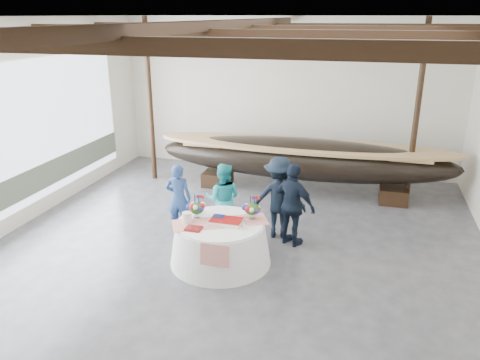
# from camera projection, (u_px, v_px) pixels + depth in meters

# --- Properties ---
(floor) EXTENTS (10.00, 12.00, 0.01)m
(floor) POSITION_uv_depth(u_px,v_px,m) (228.00, 261.00, 9.10)
(floor) COLOR #3D3D42
(floor) RESTS_ON ground
(wall_back) EXTENTS (10.00, 0.02, 4.50)m
(wall_back) POSITION_uv_depth(u_px,v_px,m) (286.00, 96.00, 13.80)
(wall_back) COLOR silver
(wall_back) RESTS_ON ground
(ceiling) EXTENTS (10.00, 12.00, 0.01)m
(ceiling) POSITION_uv_depth(u_px,v_px,m) (226.00, 17.00, 7.60)
(ceiling) COLOR white
(ceiling) RESTS_ON wall_back
(pavilion_structure) EXTENTS (9.80, 11.76, 4.50)m
(pavilion_structure) POSITION_uv_depth(u_px,v_px,m) (238.00, 46.00, 8.43)
(pavilion_structure) COLOR black
(pavilion_structure) RESTS_ON ground
(open_bay) EXTENTS (0.03, 7.00, 3.20)m
(open_bay) POSITION_uv_depth(u_px,v_px,m) (33.00, 140.00, 10.65)
(open_bay) COLOR silver
(open_bay) RESTS_ON ground
(longboat_display) EXTENTS (7.90, 1.58, 1.48)m
(longboat_display) POSITION_uv_depth(u_px,v_px,m) (303.00, 159.00, 12.32)
(longboat_display) COLOR black
(longboat_display) RESTS_ON ground
(banquet_table) EXTENTS (1.94, 1.94, 0.83)m
(banquet_table) POSITION_uv_depth(u_px,v_px,m) (220.00, 242.00, 8.95)
(banquet_table) COLOR white
(banquet_table) RESTS_ON ground
(tabletop_items) EXTENTS (1.85, 1.30, 0.40)m
(tabletop_items) POSITION_uv_depth(u_px,v_px,m) (220.00, 212.00, 8.90)
(tabletop_items) COLOR red
(tabletop_items) RESTS_ON banquet_table
(guest_woman_blue) EXTENTS (0.60, 0.44, 1.54)m
(guest_woman_blue) POSITION_uv_depth(u_px,v_px,m) (178.00, 198.00, 10.15)
(guest_woman_blue) COLOR navy
(guest_woman_blue) RESTS_ON ground
(guest_woman_teal) EXTENTS (0.85, 0.70, 1.60)m
(guest_woman_teal) POSITION_uv_depth(u_px,v_px,m) (223.00, 199.00, 10.01)
(guest_woman_teal) COLOR teal
(guest_woman_teal) RESTS_ON ground
(guest_man_left) EXTENTS (1.23, 0.82, 1.78)m
(guest_man_left) POSITION_uv_depth(u_px,v_px,m) (279.00, 197.00, 9.86)
(guest_man_left) COLOR black
(guest_man_left) RESTS_ON ground
(guest_man_right) EXTENTS (1.11, 0.83, 1.75)m
(guest_man_right) POSITION_uv_depth(u_px,v_px,m) (293.00, 205.00, 9.49)
(guest_man_right) COLOR black
(guest_man_right) RESTS_ON ground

